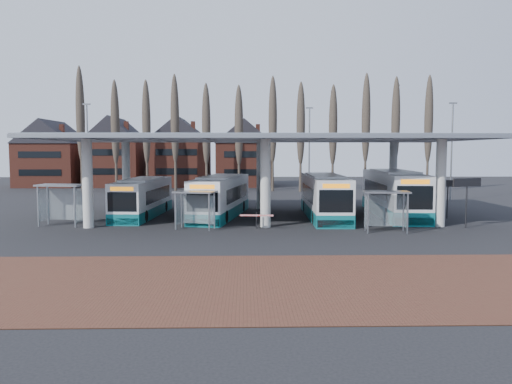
{
  "coord_description": "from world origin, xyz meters",
  "views": [
    {
      "loc": [
        -1.4,
        -31.23,
        5.16
      ],
      "look_at": [
        -0.54,
        7.0,
        2.04
      ],
      "focal_mm": 35.0,
      "sensor_mm": 36.0,
      "label": 1
    }
  ],
  "objects_px": {
    "bus_2": "(324,197)",
    "bus_0": "(143,198)",
    "bus_1": "(221,197)",
    "shelter_2": "(386,202)",
    "shelter_0": "(62,196)",
    "shelter_1": "(196,201)",
    "bus_3": "(393,194)"
  },
  "relations": [
    {
      "from": "shelter_0",
      "to": "shelter_1",
      "type": "distance_m",
      "value": 9.61
    },
    {
      "from": "bus_2",
      "to": "shelter_1",
      "type": "relative_size",
      "value": 4.09
    },
    {
      "from": "shelter_1",
      "to": "shelter_2",
      "type": "bearing_deg",
      "value": 7.42
    },
    {
      "from": "shelter_0",
      "to": "shelter_2",
      "type": "bearing_deg",
      "value": 0.07
    },
    {
      "from": "shelter_2",
      "to": "bus_3",
      "type": "bearing_deg",
      "value": 75.9
    },
    {
      "from": "bus_2",
      "to": "shelter_1",
      "type": "distance_m",
      "value": 11.1
    },
    {
      "from": "shelter_1",
      "to": "shelter_2",
      "type": "relative_size",
      "value": 1.01
    },
    {
      "from": "bus_1",
      "to": "bus_0",
      "type": "bearing_deg",
      "value": -174.34
    },
    {
      "from": "bus_3",
      "to": "shelter_2",
      "type": "height_order",
      "value": "bus_3"
    },
    {
      "from": "shelter_2",
      "to": "bus_0",
      "type": "bearing_deg",
      "value": 159.2
    },
    {
      "from": "bus_0",
      "to": "shelter_2",
      "type": "xyz_separation_m",
      "value": [
        17.14,
        -8.41,
        0.49
      ]
    },
    {
      "from": "bus_2",
      "to": "shelter_2",
      "type": "relative_size",
      "value": 4.12
    },
    {
      "from": "bus_3",
      "to": "shelter_1",
      "type": "bearing_deg",
      "value": -151.29
    },
    {
      "from": "bus_1",
      "to": "shelter_2",
      "type": "xyz_separation_m",
      "value": [
        10.9,
        -7.96,
        0.39
      ]
    },
    {
      "from": "bus_3",
      "to": "shelter_2",
      "type": "bearing_deg",
      "value": -105.32
    },
    {
      "from": "bus_2",
      "to": "bus_3",
      "type": "distance_m",
      "value": 5.96
    },
    {
      "from": "bus_2",
      "to": "shelter_2",
      "type": "height_order",
      "value": "bus_2"
    },
    {
      "from": "shelter_1",
      "to": "shelter_2",
      "type": "height_order",
      "value": "shelter_2"
    },
    {
      "from": "bus_0",
      "to": "shelter_2",
      "type": "bearing_deg",
      "value": -22.5
    },
    {
      "from": "bus_3",
      "to": "shelter_0",
      "type": "relative_size",
      "value": 4.0
    },
    {
      "from": "bus_3",
      "to": "shelter_1",
      "type": "distance_m",
      "value": 16.85
    },
    {
      "from": "bus_2",
      "to": "bus_0",
      "type": "bearing_deg",
      "value": 177.4
    },
    {
      "from": "shelter_1",
      "to": "shelter_0",
      "type": "bearing_deg",
      "value": -175.58
    },
    {
      "from": "bus_1",
      "to": "shelter_0",
      "type": "xyz_separation_m",
      "value": [
        -10.84,
        -4.65,
        0.56
      ]
    },
    {
      "from": "bus_0",
      "to": "bus_3",
      "type": "distance_m",
      "value": 20.18
    },
    {
      "from": "bus_3",
      "to": "shelter_2",
      "type": "xyz_separation_m",
      "value": [
        -3.03,
        -8.6,
        0.21
      ]
    },
    {
      "from": "shelter_0",
      "to": "bus_1",
      "type": "bearing_deg",
      "value": 31.95
    },
    {
      "from": "shelter_0",
      "to": "shelter_1",
      "type": "relative_size",
      "value": 1.11
    },
    {
      "from": "bus_1",
      "to": "shelter_0",
      "type": "relative_size",
      "value": 3.62
    },
    {
      "from": "bus_2",
      "to": "shelter_1",
      "type": "xyz_separation_m",
      "value": [
        -9.5,
        -5.74,
        0.25
      ]
    },
    {
      "from": "bus_0",
      "to": "shelter_1",
      "type": "xyz_separation_m",
      "value": [
        4.86,
        -6.82,
        0.41
      ]
    },
    {
      "from": "shelter_0",
      "to": "shelter_1",
      "type": "xyz_separation_m",
      "value": [
        9.45,
        -1.73,
        -0.26
      ]
    }
  ]
}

